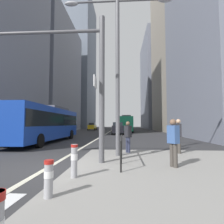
% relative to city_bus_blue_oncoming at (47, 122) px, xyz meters
% --- Properties ---
extents(ground_plane, '(160.00, 160.00, 0.00)m').
position_rel_city_bus_blue_oncoming_xyz_m(ground_plane, '(4.17, 10.57, -1.84)').
color(ground_plane, '#303033').
extents(median_island, '(9.00, 10.00, 0.15)m').
position_rel_city_bus_blue_oncoming_xyz_m(median_island, '(9.67, -10.43, -1.76)').
color(median_island, gray).
rests_on(median_island, ground).
extents(lane_centre_line, '(0.20, 80.00, 0.01)m').
position_rel_city_bus_blue_oncoming_xyz_m(lane_centre_line, '(4.17, 20.57, -1.83)').
color(lane_centre_line, beige).
rests_on(lane_centre_line, ground).
extents(office_tower_left_mid, '(10.21, 23.57, 29.57)m').
position_rel_city_bus_blue_oncoming_xyz_m(office_tower_left_mid, '(-11.83, 29.57, 12.95)').
color(office_tower_left_mid, slate).
rests_on(office_tower_left_mid, ground).
extents(office_tower_left_far, '(12.88, 20.33, 52.90)m').
position_rel_city_bus_blue_oncoming_xyz_m(office_tower_left_far, '(-11.83, 54.99, 24.61)').
color(office_tower_left_far, slate).
rests_on(office_tower_left_far, ground).
extents(office_tower_right_mid, '(11.73, 17.09, 48.49)m').
position_rel_city_bus_blue_oncoming_xyz_m(office_tower_right_mid, '(21.17, 26.06, 22.41)').
color(office_tower_right_mid, gray).
rests_on(office_tower_right_mid, ground).
extents(office_tower_right_far, '(12.58, 24.02, 33.32)m').
position_rel_city_bus_blue_oncoming_xyz_m(office_tower_right_far, '(21.17, 50.20, 14.82)').
color(office_tower_right_far, slate).
rests_on(office_tower_right_far, ground).
extents(city_bus_blue_oncoming, '(2.71, 11.88, 3.40)m').
position_rel_city_bus_blue_oncoming_xyz_m(city_bus_blue_oncoming, '(0.00, 0.00, 0.00)').
color(city_bus_blue_oncoming, '#14389E').
rests_on(city_bus_blue_oncoming, ground).
extents(city_bus_red_receding, '(2.82, 11.11, 3.40)m').
position_rel_city_bus_blue_oncoming_xyz_m(city_bus_red_receding, '(7.77, 21.72, -0.00)').
color(city_bus_red_receding, '#198456').
rests_on(city_bus_red_receding, ground).
extents(city_bus_red_distant, '(2.80, 10.87, 3.40)m').
position_rel_city_bus_blue_oncoming_xyz_m(city_bus_red_distant, '(6.54, 44.63, -0.00)').
color(city_bus_red_distant, '#198456').
rests_on(city_bus_red_distant, ground).
extents(car_oncoming_mid, '(2.10, 4.41, 1.94)m').
position_rel_city_bus_blue_oncoming_xyz_m(car_oncoming_mid, '(-1.26, 31.87, -0.85)').
color(car_oncoming_mid, gold).
rests_on(car_oncoming_mid, ground).
extents(car_receding_near, '(2.17, 4.64, 1.94)m').
position_rel_city_bus_blue_oncoming_xyz_m(car_receding_near, '(6.22, 12.56, -0.85)').
color(car_receding_near, black).
rests_on(car_receding_near, ground).
extents(car_receding_far, '(2.15, 4.07, 1.94)m').
position_rel_city_bus_blue_oncoming_xyz_m(car_receding_far, '(6.73, 31.16, -0.85)').
color(car_receding_far, maroon).
rests_on(car_receding_far, ground).
extents(traffic_signal_gantry, '(6.03, 0.65, 6.00)m').
position_rel_city_bus_blue_oncoming_xyz_m(traffic_signal_gantry, '(4.19, -8.98, 2.27)').
color(traffic_signal_gantry, '#515156').
rests_on(traffic_signal_gantry, median_island).
extents(street_lamp_post, '(5.50, 0.32, 8.00)m').
position_rel_city_bus_blue_oncoming_xyz_m(street_lamp_post, '(6.79, -7.39, 3.45)').
color(street_lamp_post, '#56565B').
rests_on(street_lamp_post, median_island).
extents(bollard_left, '(0.20, 0.20, 0.77)m').
position_rel_city_bus_blue_oncoming_xyz_m(bollard_left, '(5.49, -12.37, -1.26)').
color(bollard_left, '#99999E').
rests_on(bollard_left, median_island).
extents(bollard_right, '(0.20, 0.20, 0.94)m').
position_rel_city_bus_blue_oncoming_xyz_m(bollard_right, '(5.64, -10.97, -1.17)').
color(bollard_right, '#99999E').
rests_on(bollard_right, median_island).
extents(pedestrian_railing, '(0.06, 3.63, 0.98)m').
position_rel_city_bus_blue_oncoming_xyz_m(pedestrian_railing, '(6.97, -8.55, -0.98)').
color(pedestrian_railing, black).
rests_on(pedestrian_railing, median_island).
extents(pedestrian_waiting, '(0.40, 0.45, 1.66)m').
position_rel_city_bus_blue_oncoming_xyz_m(pedestrian_waiting, '(7.31, -6.42, -0.77)').
color(pedestrian_waiting, '#2D334C').
rests_on(pedestrian_waiting, median_island).
extents(pedestrian_walking, '(0.28, 0.41, 1.78)m').
position_rel_city_bus_blue_oncoming_xyz_m(pedestrian_walking, '(9.96, -6.49, -0.69)').
color(pedestrian_walking, '#423D38').
rests_on(pedestrian_walking, median_island).
extents(pedestrian_far, '(0.40, 0.45, 1.70)m').
position_rel_city_bus_blue_oncoming_xyz_m(pedestrian_far, '(8.84, -9.54, -0.74)').
color(pedestrian_far, '#423D38').
rests_on(pedestrian_far, median_island).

